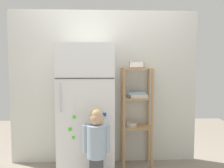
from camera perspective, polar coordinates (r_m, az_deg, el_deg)
kitchen_wall_back at (r=3.45m, az=-1.82°, el=-0.77°), size 2.63×0.03×2.14m
refrigerator at (r=3.14m, az=-5.96°, el=-5.94°), size 0.68×0.68×1.64m
child_standing at (r=2.73m, az=-3.68°, el=-13.15°), size 0.30×0.22×0.93m
pantry_shelf_unit at (r=3.35m, az=5.77°, el=-5.50°), size 0.41×0.29×1.35m
fruit_bin at (r=3.30m, az=5.38°, el=4.40°), size 0.20×0.16×0.09m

